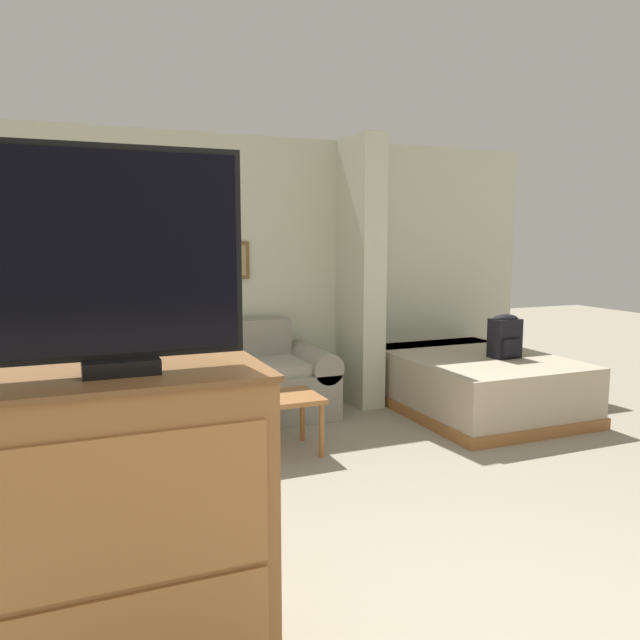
{
  "coord_description": "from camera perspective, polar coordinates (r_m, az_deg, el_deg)",
  "views": [
    {
      "loc": [
        -1.59,
        -1.59,
        1.65
      ],
      "look_at": [
        0.12,
        2.54,
        1.05
      ],
      "focal_mm": 35.0,
      "sensor_mm": 36.0,
      "label": 1
    }
  ],
  "objects": [
    {
      "name": "wall_partition_pillar",
      "position": [
        6.14,
        3.7,
        4.35
      ],
      "size": [
        0.24,
        0.64,
        2.6
      ],
      "color": "beige",
      "rests_on": "ground_plane"
    },
    {
      "name": "couch",
      "position": [
        5.73,
        -7.94,
        -5.84
      ],
      "size": [
        1.8,
        0.84,
        0.87
      ],
      "color": "gray",
      "rests_on": "ground_plane"
    },
    {
      "name": "bed",
      "position": [
        6.16,
        13.76,
        -5.51
      ],
      "size": [
        1.44,
        1.93,
        0.54
      ],
      "color": "#996033",
      "rests_on": "ground_plane"
    },
    {
      "name": "wall_back",
      "position": [
        6.11,
        -7.35,
        4.24
      ],
      "size": [
        6.45,
        0.16,
        2.6
      ],
      "color": "beige",
      "rests_on": "ground_plane"
    },
    {
      "name": "coffee_table",
      "position": [
        4.8,
        -3.78,
        -7.66
      ],
      "size": [
        0.62,
        0.49,
        0.45
      ],
      "color": "#996033",
      "rests_on": "ground_plane"
    },
    {
      "name": "tv",
      "position": [
        2.09,
        -18.13,
        5.12
      ],
      "size": [
        0.81,
        0.16,
        0.73
      ],
      "color": "black",
      "rests_on": "tv_dresser"
    },
    {
      "name": "backpack",
      "position": [
        6.0,
        16.57,
        -1.35
      ],
      "size": [
        0.26,
        0.21,
        0.41
      ],
      "color": "black",
      "rests_on": "bed"
    },
    {
      "name": "table_lamp",
      "position": [
        5.42,
        -18.7,
        -0.85
      ],
      "size": [
        0.33,
        0.33,
        0.41
      ],
      "color": "tan",
      "rests_on": "side_table"
    },
    {
      "name": "side_table",
      "position": [
        5.48,
        -18.53,
        -4.95
      ],
      "size": [
        0.44,
        0.44,
        0.6
      ],
      "color": "#996033",
      "rests_on": "ground_plane"
    },
    {
      "name": "tv_dresser",
      "position": [
        2.33,
        -17.09,
        -19.31
      ],
      "size": [
        0.96,
        0.48,
        1.21
      ],
      "color": "#996033",
      "rests_on": "ground_plane"
    }
  ]
}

